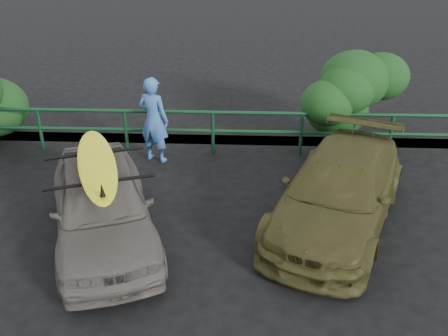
{
  "coord_description": "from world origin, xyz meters",
  "views": [
    {
      "loc": [
        1.73,
        -5.52,
        4.82
      ],
      "look_at": [
        1.38,
        2.21,
        1.0
      ],
      "focal_mm": 40.0,
      "sensor_mm": 36.0,
      "label": 1
    }
  ],
  "objects_px": {
    "surfboard": "(97,163)",
    "sedan": "(102,205)",
    "guardrail": "(169,131)",
    "olive_vehicle": "(339,191)",
    "man": "(154,120)"
  },
  "relations": [
    {
      "from": "sedan",
      "to": "man",
      "type": "relative_size",
      "value": 2.04
    },
    {
      "from": "surfboard",
      "to": "sedan",
      "type": "bearing_deg",
      "value": 0.0
    },
    {
      "from": "guardrail",
      "to": "man",
      "type": "relative_size",
      "value": 7.33
    },
    {
      "from": "sedan",
      "to": "surfboard",
      "type": "height_order",
      "value": "surfboard"
    },
    {
      "from": "olive_vehicle",
      "to": "surfboard",
      "type": "xyz_separation_m",
      "value": [
        -3.96,
        -0.7,
        0.79
      ]
    },
    {
      "from": "man",
      "to": "olive_vehicle",
      "type": "bearing_deg",
      "value": 168.13
    },
    {
      "from": "guardrail",
      "to": "man",
      "type": "distance_m",
      "value": 0.65
    },
    {
      "from": "man",
      "to": "surfboard",
      "type": "height_order",
      "value": "man"
    },
    {
      "from": "guardrail",
      "to": "sedan",
      "type": "bearing_deg",
      "value": -99.31
    },
    {
      "from": "surfboard",
      "to": "guardrail",
      "type": "bearing_deg",
      "value": 61.02
    },
    {
      "from": "sedan",
      "to": "surfboard",
      "type": "xyz_separation_m",
      "value": [
        0.0,
        0.0,
        0.76
      ]
    },
    {
      "from": "guardrail",
      "to": "sedan",
      "type": "height_order",
      "value": "sedan"
    },
    {
      "from": "guardrail",
      "to": "surfboard",
      "type": "bearing_deg",
      "value": -99.31
    },
    {
      "from": "guardrail",
      "to": "olive_vehicle",
      "type": "distance_m",
      "value": 4.44
    },
    {
      "from": "surfboard",
      "to": "olive_vehicle",
      "type": "bearing_deg",
      "value": -9.63
    }
  ]
}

